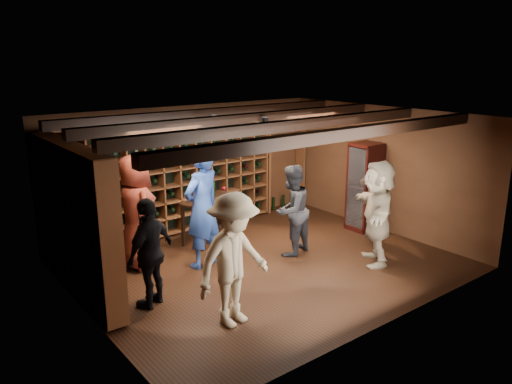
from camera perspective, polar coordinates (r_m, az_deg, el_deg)
ground at (r=8.59m, az=1.08°, el=-8.27°), size 6.00×6.00×0.00m
room_shell at (r=7.98m, az=0.94°, el=8.00°), size 6.00×6.00×6.00m
wine_rack_back at (r=9.81m, az=-9.87°, el=1.60°), size 4.65×0.30×2.20m
wine_rack_left at (r=7.62m, az=-19.85°, el=-3.08°), size 0.30×2.65×2.20m
crate_shelf at (r=11.35m, az=3.27°, el=5.81°), size 1.20×0.32×2.07m
display_cabinet at (r=10.26m, az=12.29°, el=0.39°), size 0.55×0.50×1.75m
man_blue_shirt at (r=8.26m, az=-6.18°, el=-1.81°), size 0.84×0.67×2.03m
man_grey_suit at (r=8.79m, az=4.07°, el=-2.10°), size 0.92×0.79×1.62m
guest_red_floral at (r=8.42m, az=-13.52°, el=-2.23°), size 0.62×0.94×1.92m
guest_woman_black at (r=7.13m, az=-11.99°, el=-6.80°), size 1.00×0.77×1.58m
guest_khaki at (r=6.47m, az=-2.58°, el=-7.78°), size 1.24×0.82×1.79m
guest_beige at (r=8.62m, az=13.71°, el=-2.28°), size 1.48×1.60×1.79m
tasting_table at (r=9.47m, az=-5.45°, el=-1.33°), size 1.22×0.91×1.10m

